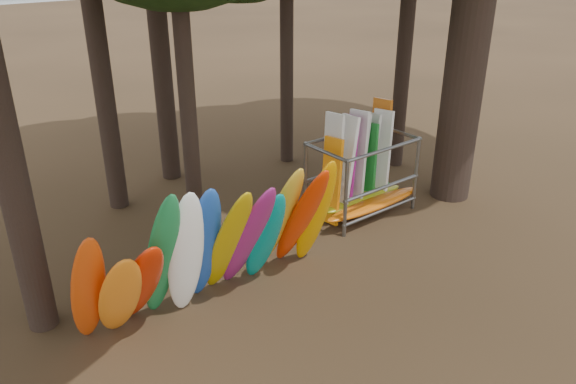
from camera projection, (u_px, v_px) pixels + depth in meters
ground at (343, 267)px, 12.45m from camera, size 120.00×120.00×0.00m
kayak_row at (217, 248)px, 10.65m from camera, size 5.52×1.98×3.10m
storage_rack at (361, 178)px, 14.59m from camera, size 3.23×1.55×2.83m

